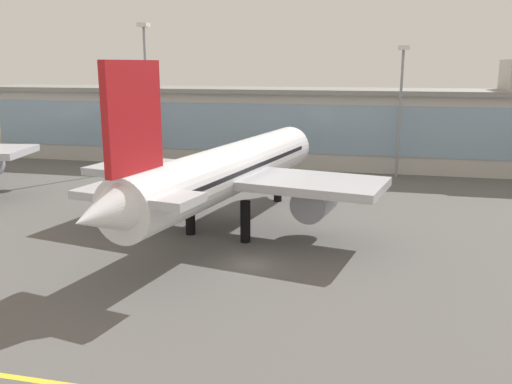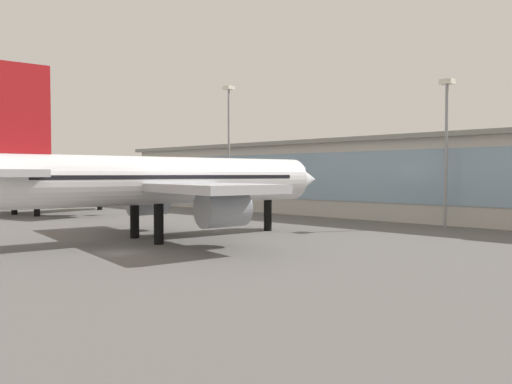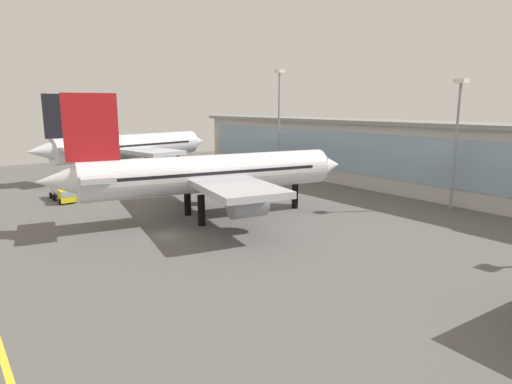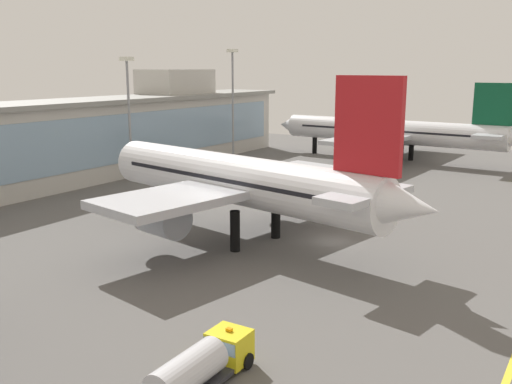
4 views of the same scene
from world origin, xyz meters
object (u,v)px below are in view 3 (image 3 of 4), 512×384
Objects in this scene: airliner_near_left at (130,147)px; apron_light_mast_east at (457,124)px; fuel_tanker_truck at (63,193)px; airliner_near_right at (211,174)px; apron_light_mast_west at (279,109)px.

apron_light_mast_east reaches higher than airliner_near_left.
airliner_near_left is at bearing 133.69° from fuel_tanker_truck.
apron_light_mast_east is at bearing -17.62° from airliner_near_right.
apron_light_mast_east is (19.39, 35.74, 7.39)m from airliner_near_right.
fuel_tanker_truck is 70.90m from apron_light_mast_east.
airliner_near_right is 2.25× the size of apron_light_mast_east.
airliner_near_left is 74.52m from apron_light_mast_east.
airliner_near_left is 0.99× the size of airliner_near_right.
airliner_near_right is at bearing -107.07° from airliner_near_left.
apron_light_mast_east reaches higher than airliner_near_right.
airliner_near_left is at bearing 94.51° from airliner_near_right.
airliner_near_left is at bearing -155.83° from apron_light_mast_east.
airliner_near_right is at bearing -118.48° from apron_light_mast_east.
apron_light_mast_west reaches higher than apron_light_mast_east.
airliner_near_left is 30.15m from fuel_tanker_truck.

